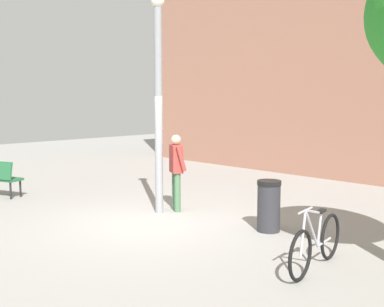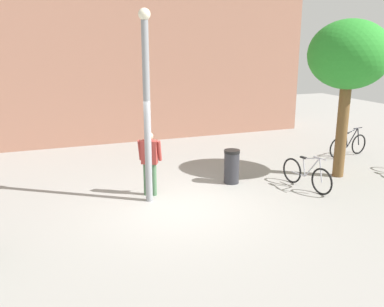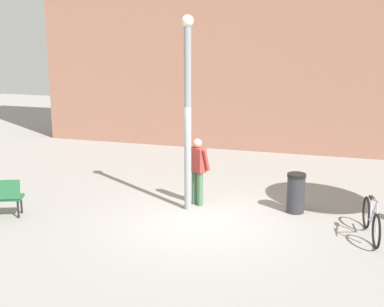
{
  "view_description": "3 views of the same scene",
  "coord_description": "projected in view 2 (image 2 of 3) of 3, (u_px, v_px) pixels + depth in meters",
  "views": [
    {
      "loc": [
        7.14,
        -5.9,
        2.47
      ],
      "look_at": [
        0.67,
        0.43,
        1.41
      ],
      "focal_mm": 44.75,
      "sensor_mm": 36.0,
      "label": 1
    },
    {
      "loc": [
        -3.04,
        -8.85,
        3.83
      ],
      "look_at": [
        0.36,
        0.12,
        1.27
      ],
      "focal_mm": 38.97,
      "sensor_mm": 36.0,
      "label": 2
    },
    {
      "loc": [
        3.06,
        -11.27,
        4.43
      ],
      "look_at": [
        -0.42,
        0.5,
        1.43
      ],
      "focal_mm": 50.81,
      "sensor_mm": 36.0,
      "label": 3
    }
  ],
  "objects": [
    {
      "name": "bicycle_silver",
      "position": [
        307.0,
        175.0,
        11.19
      ],
      "size": [
        0.33,
        1.8,
        0.97
      ],
      "color": "black",
      "rests_on": "ground_plane"
    },
    {
      "name": "plaza_tree",
      "position": [
        349.0,
        57.0,
        11.45
      ],
      "size": [
        2.24,
        2.24,
        4.46
      ],
      "color": "brown",
      "rests_on": "ground_plane"
    },
    {
      "name": "lamppost",
      "position": [
        147.0,
        101.0,
        9.77
      ],
      "size": [
        0.28,
        0.28,
        4.58
      ],
      "color": "gray",
      "rests_on": "ground_plane"
    },
    {
      "name": "person_by_lamppost",
      "position": [
        150.0,
        159.0,
        10.56
      ],
      "size": [
        0.63,
        0.48,
        1.67
      ],
      "color": "#47704C",
      "rests_on": "ground_plane"
    },
    {
      "name": "bicycle_black",
      "position": [
        348.0,
        145.0,
        14.4
      ],
      "size": [
        1.79,
        0.35,
        0.97
      ],
      "color": "black",
      "rests_on": "ground_plane"
    },
    {
      "name": "building_facade",
      "position": [
        111.0,
        28.0,
        16.16
      ],
      "size": [
        16.06,
        2.0,
        8.73
      ],
      "primitive_type": "cube",
      "color": "#9E6B56",
      "rests_on": "ground_plane"
    },
    {
      "name": "ground_plane",
      "position": [
        180.0,
        207.0,
        10.02
      ],
      "size": [
        36.0,
        36.0,
        0.0
      ],
      "primitive_type": "plane",
      "color": "gray"
    },
    {
      "name": "trash_bin",
      "position": [
        232.0,
        166.0,
        11.62
      ],
      "size": [
        0.44,
        0.44,
        0.95
      ],
      "color": "#2D2D33",
      "rests_on": "ground_plane"
    }
  ]
}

